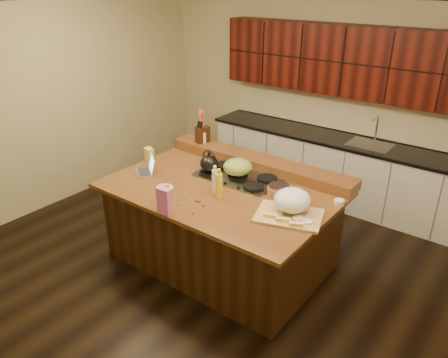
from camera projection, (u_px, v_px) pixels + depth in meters
The scene contains 32 objects.
room at pixel (221, 150), 4.45m from camera, with size 5.52×5.02×2.72m.
island at pixel (221, 224), 4.82m from camera, with size 2.40×1.60×0.92m.
back_ledge at pixel (258, 162), 5.11m from camera, with size 2.40×0.30×0.12m, color black.
cooktop at pixel (238, 177), 4.84m from camera, with size 0.92×0.52×0.05m.
back_counter at pixel (336, 133), 6.04m from camera, with size 3.70×0.66×2.40m.
kettle at pixel (209, 164), 4.86m from camera, with size 0.21×0.21×0.19m, color black.
green_bowl at pixel (238, 167), 4.79m from camera, with size 0.33×0.33×0.18m, color olive.
laptop at pixel (148, 168), 4.96m from camera, with size 0.36×0.35×0.19m.
oil_bottle at pixel (219, 186), 4.35m from camera, with size 0.07×0.07×0.27m, color yellow.
vinegar_bottle at pixel (215, 181), 4.47m from camera, with size 0.06×0.06×0.25m, color silver.
wooden_tray at pixel (291, 204), 4.07m from camera, with size 0.71×0.60×0.24m.
ramekin_a at pixel (298, 220), 3.97m from camera, with size 0.10×0.10×0.04m, color white.
ramekin_b at pixel (307, 223), 3.92m from camera, with size 0.10×0.10×0.04m, color white.
ramekin_c at pixel (339, 202), 4.28m from camera, with size 0.10×0.10×0.04m, color white.
strainer_bowl at pixel (279, 191), 4.45m from camera, with size 0.24×0.24×0.09m, color #996B3F.
kitchen_timer at pixel (282, 214), 4.04m from camera, with size 0.08×0.08×0.07m, color silver.
pink_bag at pixel (164, 201), 4.07m from camera, with size 0.14×0.07×0.26m, color #CA5FAC.
candy_plate at pixel (165, 188), 4.61m from camera, with size 0.18×0.18×0.01m, color white.
package_box at pixel (149, 154), 5.27m from camera, with size 0.11×0.08×0.16m, color #EDDD53.
utensil_crock at pixel (202, 137), 5.52m from camera, with size 0.12×0.12×0.14m, color white.
knife_block at pixel (203, 134), 5.50m from camera, with size 0.10×0.17×0.20m, color black.
gumdrop_0 at pixel (167, 201), 4.33m from camera, with size 0.02×0.02×0.02m, color red.
gumdrop_1 at pixel (184, 198), 4.38m from camera, with size 0.02×0.02×0.02m, color #198C26.
gumdrop_2 at pixel (203, 206), 4.24m from camera, with size 0.02×0.02×0.02m, color red.
gumdrop_3 at pixel (174, 196), 4.43m from camera, with size 0.02×0.02×0.02m, color #198C26.
gumdrop_4 at pixel (198, 202), 4.31m from camera, with size 0.02×0.02×0.02m, color red.
gumdrop_5 at pixel (199, 201), 4.33m from camera, with size 0.02×0.02×0.02m, color #198C26.
gumdrop_6 at pixel (196, 201), 4.33m from camera, with size 0.02×0.02×0.02m, color red.
gumdrop_7 at pixel (178, 204), 4.27m from camera, with size 0.02×0.02×0.02m, color #198C26.
gumdrop_8 at pixel (170, 204), 4.28m from camera, with size 0.02×0.02×0.02m, color red.
gumdrop_9 at pixel (174, 195), 4.44m from camera, with size 0.02×0.02×0.02m, color #198C26.
gumdrop_10 at pixel (193, 213), 4.11m from camera, with size 0.02×0.02×0.02m, color red.
Camera 1 is at (2.55, -3.29, 2.96)m, focal length 35.00 mm.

